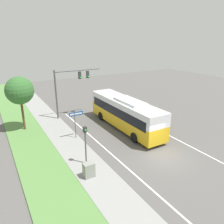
{
  "coord_description": "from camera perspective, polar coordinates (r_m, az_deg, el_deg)",
  "views": [
    {
      "loc": [
        -12.17,
        -12.12,
        9.89
      ],
      "look_at": [
        -0.41,
        7.99,
        1.79
      ],
      "focal_mm": 35.0,
      "sensor_mm": 36.0,
      "label": 1
    }
  ],
  "objects": [
    {
      "name": "street_sign",
      "position": [
        21.99,
        -9.49,
        -1.96
      ],
      "size": [
        1.47,
        0.08,
        2.91
      ],
      "color": "#4C4C51",
      "rests_on": "ground_plane"
    },
    {
      "name": "lane_divider_near",
      "position": [
        17.83,
        4.25,
        -14.57
      ],
      "size": [
        0.14,
        30.0,
        0.01
      ],
      "color": "silver",
      "rests_on": "ground_plane"
    },
    {
      "name": "sidewalk",
      "position": [
        16.71,
        -3.46,
        -16.93
      ],
      "size": [
        2.8,
        80.0,
        0.12
      ],
      "color": "gray",
      "rests_on": "ground_plane"
    },
    {
      "name": "utility_cabinet",
      "position": [
        16.55,
        -6.06,
        -14.8
      ],
      "size": [
        0.79,
        0.59,
        1.12
      ],
      "color": "gray",
      "rests_on": "sidewalk"
    },
    {
      "name": "signal_gantry",
      "position": [
        27.7,
        -10.9,
        7.38
      ],
      "size": [
        6.05,
        0.41,
        6.15
      ],
      "color": "#4C4C51",
      "rests_on": "ground_plane"
    },
    {
      "name": "roadside_tree",
      "position": [
        25.0,
        -23.0,
        5.14
      ],
      "size": [
        2.94,
        2.94,
        5.88
      ],
      "color": "brown",
      "rests_on": "grass_verge"
    },
    {
      "name": "ground_plane",
      "position": [
        19.82,
        13.05,
        -11.33
      ],
      "size": [
        80.0,
        80.0,
        0.0
      ],
      "primitive_type": "plane",
      "color": "#565451"
    },
    {
      "name": "grass_verge",
      "position": [
        15.86,
        -14.48,
        -19.93
      ],
      "size": [
        3.6,
        80.0,
        0.1
      ],
      "color": "#568442",
      "rests_on": "ground_plane"
    },
    {
      "name": "bus",
      "position": [
        24.38,
        3.45,
        -0.01
      ],
      "size": [
        2.69,
        11.42,
        3.5
      ],
      "color": "gold",
      "rests_on": "ground_plane"
    },
    {
      "name": "pedestrian_signal",
      "position": [
        17.35,
        -6.98,
        -7.17
      ],
      "size": [
        0.28,
        0.34,
        3.32
      ],
      "color": "#4C4C51",
      "rests_on": "ground_plane"
    },
    {
      "name": "lane_divider_far",
      "position": [
        22.21,
        19.95,
        -8.53
      ],
      "size": [
        0.14,
        30.0,
        0.01
      ],
      "color": "silver",
      "rests_on": "ground_plane"
    }
  ]
}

